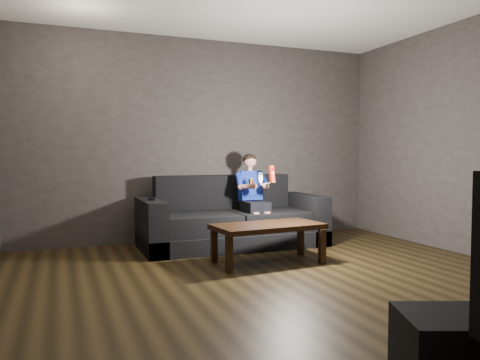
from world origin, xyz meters
name	(u,v)px	position (x,y,z in m)	size (l,w,h in m)	color
floor	(288,286)	(0.00, 0.00, 0.00)	(5.00, 5.00, 0.00)	black
back_wall	(204,140)	(0.00, 2.50, 1.35)	(5.00, 0.04, 2.70)	#36302F
sofa	(232,223)	(0.17, 1.90, 0.29)	(2.28, 0.98, 0.88)	black
child	(253,189)	(0.43, 1.83, 0.71)	(0.42, 0.51, 1.03)	black
wii_remote_red	(272,174)	(0.51, 1.43, 0.92)	(0.06, 0.08, 0.21)	red
nunchuk_white	(260,178)	(0.36, 1.44, 0.87)	(0.07, 0.10, 0.15)	white
wii_remote_black	(151,199)	(-0.85, 1.81, 0.64)	(0.05, 0.16, 0.03)	black
coffee_table	(268,229)	(0.20, 0.87, 0.36)	(1.20, 0.69, 0.42)	black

